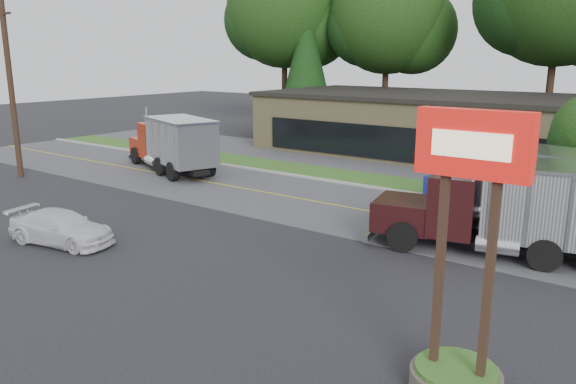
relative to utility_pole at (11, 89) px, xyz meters
name	(u,v)px	position (x,y,z in m)	size (l,w,h in m)	color
ground	(192,256)	(18.00, -3.50, -5.09)	(140.00, 140.00, 0.00)	#2E2E33
road	(329,204)	(18.00, 5.50, -5.09)	(60.00, 8.00, 0.02)	slate
center_line	(329,204)	(18.00, 5.50, -5.09)	(60.00, 0.12, 0.01)	gold
curb	(371,188)	(18.00, 9.70, -5.09)	(60.00, 0.30, 0.12)	#9E9E99
grass_verge	(386,182)	(18.00, 11.50, -5.09)	(60.00, 3.40, 0.03)	#295D20
far_parking	(423,168)	(18.00, 16.50, -5.09)	(60.00, 7.00, 0.02)	slate
strip_mall	(487,130)	(20.00, 22.50, -3.09)	(32.00, 12.00, 4.00)	tan
utility_pole	(11,89)	(0.00, 0.00, 0.00)	(1.60, 0.32, 10.00)	#382619
bilo_sign	(461,304)	(28.50, -6.00, -3.07)	(2.20, 1.90, 5.95)	#6B6054
tree_far_a	(287,15)	(-1.82, 28.64, 5.68)	(11.83, 11.13, 16.87)	#382619
tree_far_b	(390,21)	(8.17, 30.63, 4.84)	(10.91, 10.27, 15.56)	#382619
evergreen_left	(306,60)	(2.00, 26.50, 1.48)	(5.26, 5.26, 11.96)	#382619
dump_truck_red	(173,143)	(6.20, 6.40, -3.28)	(9.07, 5.30, 3.36)	black
dump_truck_blue	(516,184)	(26.09, 7.03, -3.30)	(7.16, 4.16, 3.36)	black
dump_truck_maroon	(526,208)	(27.40, 3.42, -3.28)	(9.62, 4.44, 3.36)	black
rally_car	(61,228)	(13.00, -5.42, -4.47)	(1.75, 4.30, 1.25)	silver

